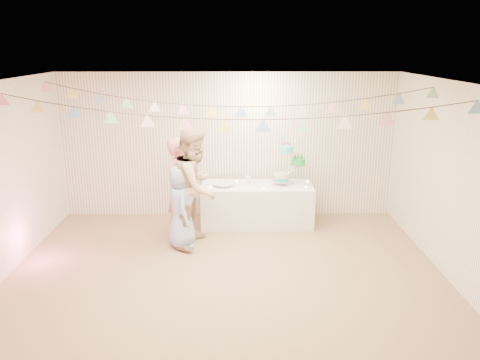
{
  "coord_description": "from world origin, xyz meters",
  "views": [
    {
      "loc": [
        0.15,
        -5.75,
        3.05
      ],
      "look_at": [
        0.2,
        0.8,
        1.15
      ],
      "focal_mm": 35.0,
      "sensor_mm": 36.0,
      "label": 1
    }
  ],
  "objects_px": {
    "person_adult_b": "(195,187)",
    "person_adult_a": "(181,188)",
    "person_child": "(181,206)",
    "table": "(257,204)",
    "cake_stand": "(289,163)"
  },
  "relations": [
    {
      "from": "person_adult_b",
      "to": "person_adult_a",
      "type": "bearing_deg",
      "value": 57.15
    },
    {
      "from": "person_adult_a",
      "to": "person_adult_b",
      "type": "bearing_deg",
      "value": -132.95
    },
    {
      "from": "person_adult_b",
      "to": "person_child",
      "type": "bearing_deg",
      "value": 130.05
    },
    {
      "from": "table",
      "to": "cake_stand",
      "type": "xyz_separation_m",
      "value": [
        0.55,
        0.05,
        0.74
      ]
    },
    {
      "from": "cake_stand",
      "to": "person_child",
      "type": "distance_m",
      "value": 2.06
    },
    {
      "from": "cake_stand",
      "to": "person_adult_b",
      "type": "height_order",
      "value": "person_adult_b"
    },
    {
      "from": "person_adult_a",
      "to": "person_adult_b",
      "type": "xyz_separation_m",
      "value": [
        0.26,
        -0.3,
        0.11
      ]
    },
    {
      "from": "person_adult_b",
      "to": "table",
      "type": "bearing_deg",
      "value": -34.56
    },
    {
      "from": "table",
      "to": "person_adult_b",
      "type": "distance_m",
      "value": 1.41
    },
    {
      "from": "cake_stand",
      "to": "person_adult_a",
      "type": "bearing_deg",
      "value": -162.2
    },
    {
      "from": "cake_stand",
      "to": "person_child",
      "type": "bearing_deg",
      "value": -151.06
    },
    {
      "from": "person_adult_b",
      "to": "person_child",
      "type": "distance_m",
      "value": 0.37
    },
    {
      "from": "person_adult_a",
      "to": "person_child",
      "type": "distance_m",
      "value": 0.43
    },
    {
      "from": "person_adult_a",
      "to": "person_child",
      "type": "relative_size",
      "value": 1.26
    },
    {
      "from": "cake_stand",
      "to": "person_adult_b",
      "type": "xyz_separation_m",
      "value": [
        -1.54,
        -0.87,
        -0.16
      ]
    }
  ]
}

